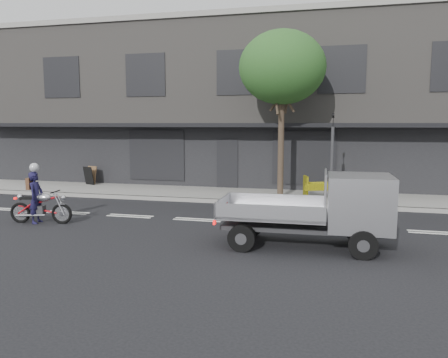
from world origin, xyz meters
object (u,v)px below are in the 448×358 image
(street_tree, at_px, (282,68))
(sandwich_board, at_px, (89,176))
(flatbed_ute, at_px, (343,205))
(traffic_light_pole, at_px, (332,163))
(motorcycle, at_px, (41,206))
(construction_barrier, at_px, (326,188))
(rider, at_px, (36,197))

(street_tree, xyz_separation_m, sandwich_board, (-9.48, 1.37, -4.68))
(flatbed_ute, bearing_deg, sandwich_board, 144.94)
(traffic_light_pole, relative_size, motorcycle, 1.73)
(traffic_light_pole, bearing_deg, construction_barrier, 107.48)
(flatbed_ute, bearing_deg, traffic_light_pole, 91.64)
(rider, distance_m, flatbed_ute, 9.31)
(motorcycle, distance_m, sandwich_board, 7.66)
(construction_barrier, bearing_deg, traffic_light_pole, -72.52)
(motorcycle, height_order, flatbed_ute, flatbed_ute)
(rider, bearing_deg, construction_barrier, -65.39)
(construction_barrier, bearing_deg, flatbed_ute, -85.56)
(traffic_light_pole, relative_size, flatbed_ute, 0.82)
(flatbed_ute, xyz_separation_m, sandwich_board, (-11.76, 7.88, -0.52))
(motorcycle, bearing_deg, traffic_light_pole, 21.33)
(street_tree, xyz_separation_m, motorcycle, (-6.85, -5.83, -4.74))
(rider, xyz_separation_m, flatbed_ute, (9.28, -0.69, 0.30))
(street_tree, height_order, sandwich_board, street_tree)
(traffic_light_pole, xyz_separation_m, flatbed_ute, (0.28, -5.66, -0.54))
(traffic_light_pole, relative_size, rider, 2.15)
(street_tree, height_order, motorcycle, street_tree)
(traffic_light_pole, height_order, rider, traffic_light_pole)
(motorcycle, xyz_separation_m, flatbed_ute, (9.13, -0.69, 0.58))
(traffic_light_pole, height_order, construction_barrier, traffic_light_pole)
(construction_barrier, xyz_separation_m, sandwich_board, (-11.27, 1.56, -0.02))
(flatbed_ute, height_order, sandwich_board, flatbed_ute)
(rider, bearing_deg, traffic_light_pole, -69.08)
(street_tree, distance_m, sandwich_board, 10.66)
(street_tree, relative_size, traffic_light_pole, 1.93)
(traffic_light_pole, xyz_separation_m, sandwich_board, (-11.48, 2.22, -1.06))
(rider, xyz_separation_m, sandwich_board, (-2.48, 7.20, -0.22))
(rider, bearing_deg, motorcycle, -98.01)
(traffic_light_pole, height_order, motorcycle, traffic_light_pole)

